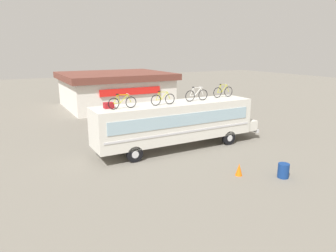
{
  "coord_description": "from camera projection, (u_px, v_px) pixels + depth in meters",
  "views": [
    {
      "loc": [
        -9.85,
        -16.95,
        6.48
      ],
      "look_at": [
        -0.54,
        0.0,
        1.62
      ],
      "focal_mm": 32.61,
      "sensor_mm": 36.0,
      "label": 1
    }
  ],
  "objects": [
    {
      "name": "rooftop_bicycle_4",
      "position": [
        223.0,
        92.0,
        22.04
      ],
      "size": [
        1.73,
        0.44,
        0.97
      ],
      "color": "black",
      "rests_on": "bus"
    },
    {
      "name": "traffic_cone",
      "position": [
        239.0,
        169.0,
        16.08
      ],
      "size": [
        0.37,
        0.37,
        0.66
      ],
      "primitive_type": "cone",
      "color": "orange",
      "rests_on": "ground"
    },
    {
      "name": "rooftop_bicycle_3",
      "position": [
        197.0,
        95.0,
        20.44
      ],
      "size": [
        1.77,
        0.44,
        0.97
      ],
      "color": "black",
      "rests_on": "bus"
    },
    {
      "name": "ground_plane",
      "position": [
        175.0,
        148.0,
        20.58
      ],
      "size": [
        120.0,
        120.0,
        0.0
      ],
      "primitive_type": "plane",
      "color": "slate"
    },
    {
      "name": "luggage_bag_1",
      "position": [
        109.0,
        105.0,
        17.93
      ],
      "size": [
        0.55,
        0.45,
        0.34
      ],
      "primitive_type": "cube",
      "color": "maroon",
      "rests_on": "bus"
    },
    {
      "name": "trash_bin",
      "position": [
        283.0,
        171.0,
        15.8
      ],
      "size": [
        0.58,
        0.58,
        0.76
      ],
      "primitive_type": "cylinder",
      "color": "navy",
      "rests_on": "ground"
    },
    {
      "name": "rooftop_bicycle_1",
      "position": [
        122.0,
        102.0,
        17.73
      ],
      "size": [
        1.74,
        0.44,
        0.9
      ],
      "color": "black",
      "rests_on": "bus"
    },
    {
      "name": "bus",
      "position": [
        177.0,
        121.0,
        20.19
      ],
      "size": [
        11.96,
        2.49,
        3.12
      ],
      "color": "silver",
      "rests_on": "ground"
    },
    {
      "name": "rooftop_bicycle_2",
      "position": [
        163.0,
        99.0,
        18.93
      ],
      "size": [
        1.65,
        0.44,
        0.9
      ],
      "color": "black",
      "rests_on": "bus"
    },
    {
      "name": "roadside_building",
      "position": [
        115.0,
        89.0,
        35.45
      ],
      "size": [
        11.83,
        10.41,
        3.89
      ],
      "color": "silver",
      "rests_on": "ground"
    }
  ]
}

